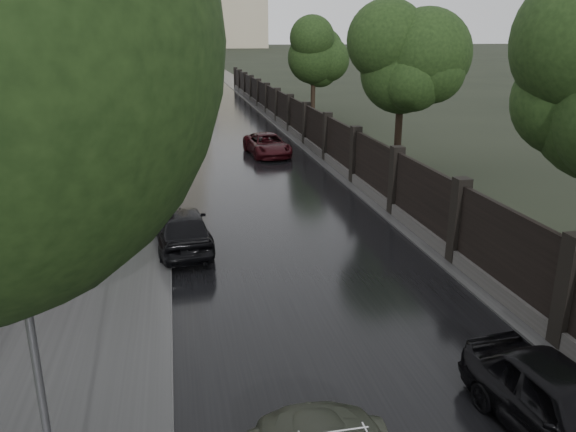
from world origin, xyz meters
The scene contains 12 objects.
road centered at (0.00, 190.00, 0.01)m, with size 8.00×420.00×0.02m, color black.
sidewalk_left centered at (-6.00, 190.00, 0.08)m, with size 4.00×420.00×0.16m, color #2D2D2D.
verge_right centered at (5.50, 190.00, 0.04)m, with size 3.00×420.00×0.08m, color #2D2D2D.
fence_right centered at (4.60, 32.01, 1.01)m, with size 0.45×75.72×2.70m.
tree_left_far centered at (-8.00, 30.00, 5.24)m, with size 4.25×4.25×7.39m.
tree_right_b centered at (7.50, 22.00, 4.95)m, with size 4.08×4.08×7.01m.
tree_right_c centered at (7.50, 40.00, 4.95)m, with size 4.08×4.08×7.01m.
lamp_post centered at (-5.40, 1.50, 2.67)m, with size 0.25×0.12×5.11m.
traffic_light centered at (-4.30, 24.99, 2.40)m, with size 0.16×0.32×4.00m.
hatchback_left centered at (-3.60, 12.90, 0.73)m, with size 1.72×4.27×1.45m, color black.
car_right_near centered at (2.51, 2.23, 0.71)m, with size 1.68×4.17×1.42m, color black.
car_right_far centered at (1.60, 27.13, 0.63)m, with size 2.10×4.55×1.26m, color black.
Camera 1 is at (-3.64, -4.69, 6.72)m, focal length 35.00 mm.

